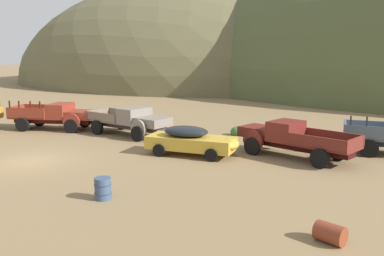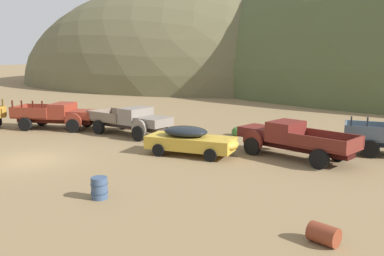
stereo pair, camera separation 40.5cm
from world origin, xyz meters
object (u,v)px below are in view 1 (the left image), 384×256
Objects in this scene: car_faded_yellow at (193,140)px; oil_drum_foreground at (103,188)px; truck_primer_gray at (134,121)px; truck_oxblood at (287,138)px; oil_drum_tipped at (330,233)px; truck_rust_red at (59,116)px.

car_faded_yellow is 7.65m from oil_drum_foreground.
car_faded_yellow is at bearing -16.93° from truck_primer_gray.
car_faded_yellow is (5.90, -3.03, -0.18)m from truck_primer_gray.
truck_oxblood is 10.71m from oil_drum_foreground.
truck_primer_gray is 6.58× the size of oil_drum_tipped.
car_faded_yellow is 5.21× the size of oil_drum_tipped.
oil_drum_foreground is at bearing 179.85° from oil_drum_tipped.
oil_drum_tipped is at bearing -26.99° from truck_primer_gray.
truck_primer_gray is at bearing 147.63° from car_faded_yellow.
truck_oxblood is at bearing 64.24° from oil_drum_foreground.
truck_rust_red is at bearing 162.58° from car_faded_yellow.
truck_rust_red is 22.64m from oil_drum_tipped.
truck_rust_red is 0.94× the size of truck_oxblood.
oil_drum_tipped is at bearing 127.74° from truck_oxblood.
truck_primer_gray and truck_oxblood have the same top height.
truck_oxblood is at bearing 4.60° from truck_primer_gray.
truck_rust_red is 15.75m from oil_drum_foreground.
car_faded_yellow is 5.00m from truck_oxblood.
truck_oxblood is (4.58, 1.99, 0.19)m from car_faded_yellow.
truck_rust_red is at bearing 15.28° from truck_oxblood.
truck_rust_red reaches higher than oil_drum_foreground.
truck_primer_gray is 17.67m from oil_drum_tipped.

